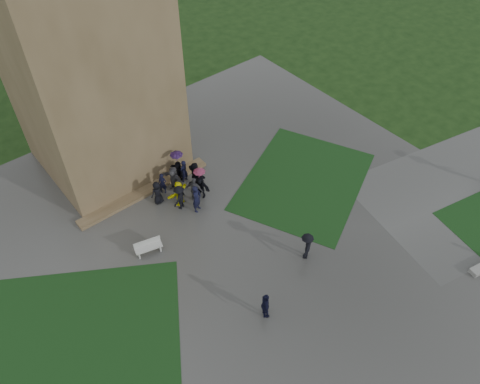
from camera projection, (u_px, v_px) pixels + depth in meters
ground at (254, 308)px, 23.72m from camera, size 120.00×120.00×0.00m
plaza at (230, 282)px, 24.80m from camera, size 34.00×34.00×0.02m
lawn_inset_left at (63, 351)px, 22.08m from camera, size 14.10×13.46×0.01m
lawn_inset_right at (304, 181)px, 30.22m from camera, size 11.12×10.15×0.01m
tower at (79, 33)px, 25.49m from camera, size 8.00×8.00×18.00m
tower_plinth at (145, 192)px, 29.39m from camera, size 9.00×0.80×0.22m
bench at (148, 247)px, 25.88m from camera, size 1.59×0.84×0.88m
visitor_cluster at (184, 183)px, 28.76m from camera, size 3.43×4.01×2.30m
pedestrian_mid at (266, 306)px, 22.80m from camera, size 1.00×1.16×1.72m
pedestrian_near at (306, 246)px, 25.33m from camera, size 1.31×1.17×1.82m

